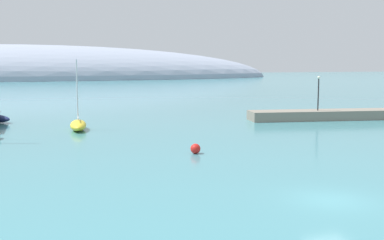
# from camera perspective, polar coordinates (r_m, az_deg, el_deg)

# --- Properties ---
(water) EXTENTS (600.00, 600.00, 0.00)m
(water) POSITION_cam_1_polar(r_m,az_deg,el_deg) (26.83, 16.58, -9.31)
(water) COLOR teal
(water) RESTS_ON ground
(breakwater_rocks) EXTENTS (23.08, 7.21, 1.23)m
(breakwater_rocks) POSITION_cam_1_polar(r_m,az_deg,el_deg) (64.33, 16.90, 0.62)
(breakwater_rocks) COLOR gray
(breakwater_rocks) RESTS_ON ground
(distant_ridge) EXTENTS (244.34, 66.73, 30.86)m
(distant_ridge) POSITION_cam_1_polar(r_m,az_deg,el_deg) (226.65, -20.50, 4.66)
(distant_ridge) COLOR #8E99AD
(distant_ridge) RESTS_ON ground
(sailboat_yellow_mid_mooring) EXTENTS (2.16, 5.66, 7.72)m
(sailboat_yellow_mid_mooring) POSITION_cam_1_polar(r_m,az_deg,el_deg) (53.21, -13.61, -0.56)
(sailboat_yellow_mid_mooring) COLOR yellow
(sailboat_yellow_mid_mooring) RESTS_ON water
(mooring_buoy_red) EXTENTS (0.82, 0.82, 0.82)m
(mooring_buoy_red) POSITION_cam_1_polar(r_m,az_deg,el_deg) (38.43, 0.42, -3.49)
(mooring_buoy_red) COLOR red
(mooring_buoy_red) RESTS_ON water
(harbor_lamp_post) EXTENTS (0.36, 0.36, 4.45)m
(harbor_lamp_post) POSITION_cam_1_polar(r_m,az_deg,el_deg) (62.71, 15.05, 3.60)
(harbor_lamp_post) COLOR black
(harbor_lamp_post) RESTS_ON breakwater_rocks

